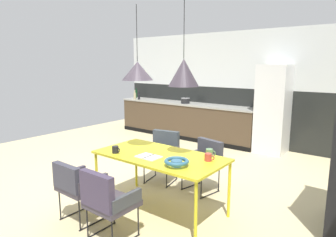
# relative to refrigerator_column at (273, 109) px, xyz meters

# --- Properties ---
(ground_plane) EXTENTS (8.98, 8.98, 0.00)m
(ground_plane) POSITION_rel_refrigerator_column_xyz_m (-0.91, -3.02, -0.94)
(ground_plane) COLOR #C6B687
(back_wall_splashback_dark) EXTENTS (6.91, 0.12, 1.33)m
(back_wall_splashback_dark) POSITION_rel_refrigerator_column_xyz_m (-0.91, 0.36, -0.28)
(back_wall_splashback_dark) COLOR black
(back_wall_splashback_dark) RESTS_ON ground
(back_wall_panel_upper) EXTENTS (6.91, 0.12, 1.33)m
(back_wall_panel_upper) POSITION_rel_refrigerator_column_xyz_m (-0.91, 0.36, 1.05)
(back_wall_panel_upper) COLOR silver
(back_wall_panel_upper) RESTS_ON back_wall_splashback_dark
(kitchen_counter) EXTENTS (3.91, 0.63, 0.91)m
(kitchen_counter) POSITION_rel_refrigerator_column_xyz_m (-2.27, -0.00, -0.49)
(kitchen_counter) COLOR #493928
(kitchen_counter) RESTS_ON ground
(refrigerator_column) EXTENTS (0.62, 0.60, 1.89)m
(refrigerator_column) POSITION_rel_refrigerator_column_xyz_m (0.00, 0.00, 0.00)
(refrigerator_column) COLOR silver
(refrigerator_column) RESTS_ON ground
(dining_table) EXTENTS (1.66, 0.85, 0.75)m
(dining_table) POSITION_rel_refrigerator_column_xyz_m (-0.25, -3.51, -0.24)
(dining_table) COLOR yellow
(dining_table) RESTS_ON ground
(armchair_by_stool) EXTENTS (0.57, 0.56, 0.81)m
(armchair_by_stool) POSITION_rel_refrigerator_column_xyz_m (-0.86, -2.67, -0.44)
(armchair_by_stool) COLOR #3E3842
(armchair_by_stool) RESTS_ON ground
(armchair_facing_counter) EXTENTS (0.49, 0.47, 0.80)m
(armchair_facing_counter) POSITION_rel_refrigerator_column_xyz_m (-0.26, -4.39, -0.44)
(armchair_facing_counter) COLOR #3E3842
(armchair_facing_counter) RESTS_ON ground
(armchair_head_of_table) EXTENTS (0.57, 0.56, 0.76)m
(armchair_head_of_table) POSITION_rel_refrigerator_column_xyz_m (-0.13, -2.60, -0.46)
(armchair_head_of_table) COLOR #3E3842
(armchair_head_of_table) RESTS_ON ground
(armchair_corner_seat) EXTENTS (0.50, 0.48, 0.75)m
(armchair_corner_seat) POSITION_rel_refrigerator_column_xyz_m (-0.85, -4.34, -0.45)
(armchair_corner_seat) COLOR #3E3842
(armchair_corner_seat) RESTS_ON ground
(fruit_bowl) EXTENTS (0.28, 0.28, 0.08)m
(fruit_bowl) POSITION_rel_refrigerator_column_xyz_m (0.17, -3.72, -0.14)
(fruit_bowl) COLOR #33607F
(fruit_bowl) RESTS_ON dining_table
(open_book) EXTENTS (0.29, 0.22, 0.02)m
(open_book) POSITION_rel_refrigerator_column_xyz_m (-0.29, -3.67, -0.18)
(open_book) COLOR white
(open_book) RESTS_ON dining_table
(mug_white_ceramic) EXTENTS (0.13, 0.09, 0.09)m
(mug_white_ceramic) POSITION_rel_refrigerator_column_xyz_m (-0.75, -3.80, -0.14)
(mug_white_ceramic) COLOR black
(mug_white_ceramic) RESTS_ON dining_table
(mug_wide_latte) EXTENTS (0.13, 0.09, 0.09)m
(mug_wide_latte) POSITION_rel_refrigerator_column_xyz_m (0.37, -3.34, -0.14)
(mug_wide_latte) COLOR #B23D33
(mug_wide_latte) RESTS_ON dining_table
(mug_tall_blue) EXTENTS (0.13, 0.09, 0.10)m
(mug_tall_blue) POSITION_rel_refrigerator_column_xyz_m (0.30, -3.20, -0.14)
(mug_tall_blue) COLOR #5B8456
(mug_tall_blue) RESTS_ON dining_table
(cooking_pot) EXTENTS (0.23, 0.23, 0.16)m
(cooking_pot) POSITION_rel_refrigerator_column_xyz_m (-2.20, -0.09, 0.03)
(cooking_pot) COLOR black
(cooking_pot) RESTS_ON kitchen_counter
(bottle_spice_small) EXTENTS (0.06, 0.06, 0.26)m
(bottle_spice_small) POSITION_rel_refrigerator_column_xyz_m (-3.73, -0.18, 0.06)
(bottle_spice_small) COLOR black
(bottle_spice_small) RESTS_ON kitchen_counter
(bottle_wine_green) EXTENTS (0.06, 0.06, 0.28)m
(bottle_wine_green) POSITION_rel_refrigerator_column_xyz_m (-4.11, 0.11, 0.08)
(bottle_wine_green) COLOR #0F3319
(bottle_wine_green) RESTS_ON kitchen_counter
(bottle_vinegar_dark) EXTENTS (0.07, 0.07, 0.26)m
(bottle_vinegar_dark) POSITION_rel_refrigerator_column_xyz_m (-3.86, -0.21, 0.07)
(bottle_vinegar_dark) COLOR tan
(bottle_vinegar_dark) RESTS_ON kitchen_counter
(pendant_lamp_over_table_near) EXTENTS (0.40, 0.40, 0.92)m
(pendant_lamp_over_table_near) POSITION_rel_refrigerator_column_xyz_m (-0.58, -3.54, 0.86)
(pendant_lamp_over_table_near) COLOR black
(pendant_lamp_over_table_far) EXTENTS (0.36, 0.36, 0.97)m
(pendant_lamp_over_table_far) POSITION_rel_refrigerator_column_xyz_m (0.09, -3.47, 0.85)
(pendant_lamp_over_table_far) COLOR black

